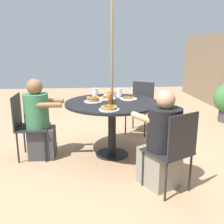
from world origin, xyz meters
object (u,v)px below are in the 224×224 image
object	(u,v)px
diner_east	(39,122)
pancake_plate_e	(128,98)
patio_table	(112,109)
patio_chair_north	(141,104)
pancake_plate_d	(109,108)
pancake_plate_a	(107,98)
pancake_plate_b	(111,94)
diner_south	(162,144)
syrup_bottle	(111,100)
drinking_glass_a	(119,93)
patio_chair_east	(26,123)
patio_chair_south	(174,148)
pancake_plate_c	(93,100)
coffee_cup	(95,92)

from	to	relation	value
diner_east	pancake_plate_e	size ratio (longest dim) A/B	4.47
patio_table	patio_chair_north	distance (m)	1.18
patio_chair_north	pancake_plate_d	world-z (taller)	patio_chair_north
pancake_plate_a	pancake_plate_b	xyz separation A→B (m)	(-0.25, 0.09, 0.01)
diner_south	syrup_bottle	xyz separation A→B (m)	(-0.75, -0.49, 0.34)
patio_table	drinking_glass_a	world-z (taller)	drinking_glass_a
pancake_plate_b	pancake_plate_e	xyz separation A→B (m)	(0.31, 0.22, -0.01)
patio_chair_east	diner_east	world-z (taller)	diner_east
patio_chair_east	pancake_plate_b	distance (m)	1.31
patio_table	pancake_plate_e	bearing A→B (deg)	122.39
pancake_plate_a	pancake_plate_e	xyz separation A→B (m)	(0.05, 0.30, -0.00)
patio_chair_north	syrup_bottle	xyz separation A→B (m)	(1.12, -0.63, 0.32)
drinking_glass_a	pancake_plate_b	bearing A→B (deg)	-150.35
pancake_plate_b	drinking_glass_a	world-z (taller)	drinking_glass_a
patio_table	syrup_bottle	xyz separation A→B (m)	(0.13, -0.03, 0.16)
diner_east	diner_south	size ratio (longest dim) A/B	1.02
patio_chair_south	patio_chair_east	bearing A→B (deg)	120.85
pancake_plate_c	pancake_plate_e	xyz separation A→B (m)	(-0.13, 0.50, -0.02)
pancake_plate_a	pancake_plate_c	xyz separation A→B (m)	(0.18, -0.20, 0.02)
patio_table	coffee_cup	xyz separation A→B (m)	(-0.45, -0.22, 0.16)
pancake_plate_a	drinking_glass_a	xyz separation A→B (m)	(-0.08, 0.18, 0.05)
pancake_plate_a	drinking_glass_a	bearing A→B (deg)	114.14
diner_east	pancake_plate_a	world-z (taller)	diner_east
pancake_plate_d	patio_chair_south	bearing A→B (deg)	47.21
diner_east	pancake_plate_e	xyz separation A→B (m)	(-0.15, 1.24, 0.28)
diner_east	syrup_bottle	bearing A→B (deg)	82.47
patio_chair_north	patio_chair_south	bearing A→B (deg)	119.40
pancake_plate_b	pancake_plate_e	bearing A→B (deg)	35.06
patio_chair_south	syrup_bottle	size ratio (longest dim) A/B	6.76
diner_east	pancake_plate_d	xyz separation A→B (m)	(0.47, 0.92, 0.29)
pancake_plate_a	syrup_bottle	size ratio (longest dim) A/B	1.88
patio_chair_south	drinking_glass_a	distance (m)	1.43
pancake_plate_b	drinking_glass_a	size ratio (longest dim) A/B	1.86
pancake_plate_c	pancake_plate_e	bearing A→B (deg)	104.13
patio_chair_south	pancake_plate_d	distance (m)	0.89
patio_table	patio_chair_south	xyz separation A→B (m)	(1.03, 0.54, -0.16)
pancake_plate_b	pancake_plate_e	distance (m)	0.38
patio_chair_north	pancake_plate_e	bearing A→B (deg)	98.30
patio_chair_south	pancake_plate_b	xyz separation A→B (m)	(-1.50, -0.51, 0.29)
pancake_plate_d	coffee_cup	distance (m)	0.92
pancake_plate_a	drinking_glass_a	world-z (taller)	drinking_glass_a
patio_chair_south	pancake_plate_b	size ratio (longest dim) A/B	3.60
diner_east	patio_chair_south	world-z (taller)	diner_east
syrup_bottle	diner_east	bearing A→B (deg)	-98.06
pancake_plate_e	patio_chair_north	bearing A→B (deg)	157.27
patio_chair_east	diner_south	world-z (taller)	diner_south
patio_table	diner_east	xyz separation A→B (m)	(-0.01, -0.99, -0.16)
diner_south	pancake_plate_c	world-z (taller)	diner_south
pancake_plate_b	patio_chair_north	bearing A→B (deg)	133.14
patio_chair_south	diner_south	size ratio (longest dim) A/B	0.82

